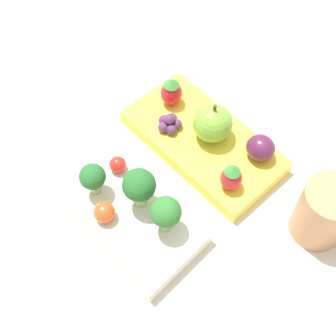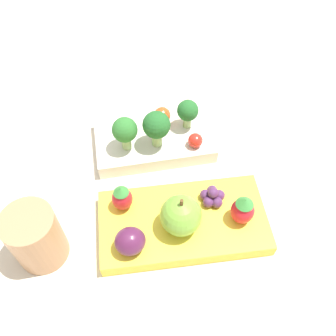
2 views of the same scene
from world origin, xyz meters
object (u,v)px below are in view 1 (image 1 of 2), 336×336
(bento_box_savoury, at_px, (129,217))
(broccoli_floret_1, at_px, (93,178))
(apple, at_px, (213,123))
(grape_cluster, at_px, (169,123))
(bento_box_fruit, at_px, (203,141))
(plum, at_px, (261,148))
(strawberry_1, at_px, (171,92))
(drinking_cup, at_px, (323,213))
(cherry_tomato_0, at_px, (104,212))
(broccoli_floret_2, at_px, (166,213))
(cherry_tomato_1, at_px, (118,165))
(broccoli_floret_0, at_px, (139,186))
(strawberry_0, at_px, (231,177))

(bento_box_savoury, xyz_separation_m, broccoli_floret_1, (0.05, 0.00, 0.05))
(apple, relative_size, grape_cluster, 1.82)
(bento_box_fruit, relative_size, broccoli_floret_1, 4.75)
(broccoli_floret_1, relative_size, plum, 1.28)
(bento_box_fruit, bearing_deg, strawberry_1, -15.82)
(drinking_cup, bearing_deg, apple, -7.53)
(apple, relative_size, strawberry_1, 1.34)
(strawberry_1, bearing_deg, apple, 171.44)
(broccoli_floret_1, xyz_separation_m, plum, (-0.13, -0.18, -0.02))
(broccoli_floret_1, relative_size, cherry_tomato_0, 1.87)
(broccoli_floret_2, relative_size, drinking_cup, 0.66)
(broccoli_floret_1, height_order, apple, apple)
(plum, xyz_separation_m, grape_cluster, (0.12, 0.04, -0.01))
(broccoli_floret_2, relative_size, cherry_tomato_1, 2.58)
(broccoli_floret_0, distance_m, cherry_tomato_1, 0.07)
(plum, bearing_deg, broccoli_floret_1, 53.38)
(broccoli_floret_1, bearing_deg, plum, -126.62)
(cherry_tomato_1, bearing_deg, apple, -116.61)
(bento_box_savoury, distance_m, strawberry_0, 0.14)
(bento_box_savoury, relative_size, strawberry_0, 4.48)
(cherry_tomato_1, bearing_deg, broccoli_floret_2, 165.67)
(grape_cluster, bearing_deg, broccoli_floret_1, 86.50)
(strawberry_0, bearing_deg, strawberry_1, -23.35)
(broccoli_floret_2, distance_m, strawberry_0, 0.10)
(cherry_tomato_1, distance_m, strawberry_1, 0.14)
(broccoli_floret_2, height_order, plum, broccoli_floret_2)
(broccoli_floret_2, xyz_separation_m, strawberry_1, (0.12, -0.16, -0.02))
(strawberry_1, bearing_deg, broccoli_floret_1, 95.75)
(strawberry_1, distance_m, grape_cluster, 0.05)
(bento_box_fruit, height_order, broccoli_floret_0, broccoli_floret_0)
(cherry_tomato_0, distance_m, apple, 0.19)
(strawberry_1, relative_size, grape_cluster, 1.37)
(bento_box_fruit, height_order, plum, plum)
(strawberry_0, xyz_separation_m, strawberry_1, (0.15, -0.06, 0.00))
(apple, height_order, plum, apple)
(bento_box_fruit, height_order, broccoli_floret_2, broccoli_floret_2)
(bento_box_savoury, xyz_separation_m, strawberry_1, (0.07, -0.18, 0.03))
(bento_box_fruit, bearing_deg, grape_cluster, 19.60)
(plum, height_order, drinking_cup, drinking_cup)
(strawberry_0, bearing_deg, cherry_tomato_0, 55.33)
(bento_box_savoury, bearing_deg, grape_cluster, -72.10)
(broccoli_floret_1, height_order, cherry_tomato_0, broccoli_floret_1)
(bento_box_savoury, distance_m, bento_box_fruit, 0.16)
(broccoli_floret_0, relative_size, apple, 0.99)
(broccoli_floret_2, bearing_deg, bento_box_savoury, 16.77)
(apple, relative_size, drinking_cup, 0.73)
(broccoli_floret_1, distance_m, plum, 0.22)
(cherry_tomato_0, relative_size, drinking_cup, 0.31)
(bento_box_savoury, height_order, cherry_tomato_1, cherry_tomato_1)
(cherry_tomato_1, height_order, strawberry_0, strawberry_0)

